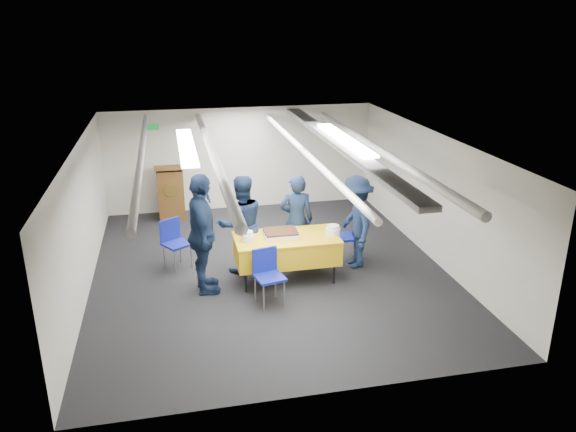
{
  "coord_description": "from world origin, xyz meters",
  "views": [
    {
      "loc": [
        -1.57,
        -8.82,
        4.24
      ],
      "look_at": [
        0.29,
        -0.2,
        1.05
      ],
      "focal_mm": 35.0,
      "sensor_mm": 36.0,
      "label": 1
    }
  ],
  "objects_px": {
    "sheet_cake": "(281,233)",
    "sailor_a": "(296,220)",
    "chair_near": "(267,270)",
    "sailor_d": "(356,222)",
    "chair_right": "(353,232)",
    "sailor_c": "(202,235)",
    "podium": "(171,191)",
    "serving_table": "(286,248)",
    "sailor_b": "(241,224)",
    "chair_left": "(174,238)"
  },
  "relations": [
    {
      "from": "serving_table",
      "to": "chair_near",
      "type": "height_order",
      "value": "chair_near"
    },
    {
      "from": "chair_right",
      "to": "sailor_d",
      "type": "relative_size",
      "value": 0.53
    },
    {
      "from": "chair_near",
      "to": "chair_left",
      "type": "relative_size",
      "value": 1.0
    },
    {
      "from": "serving_table",
      "to": "chair_right",
      "type": "relative_size",
      "value": 1.97
    },
    {
      "from": "chair_near",
      "to": "sailor_a",
      "type": "xyz_separation_m",
      "value": [
        0.76,
        1.32,
        0.29
      ]
    },
    {
      "from": "sailor_a",
      "to": "sailor_c",
      "type": "bearing_deg",
      "value": 34.04
    },
    {
      "from": "sailor_a",
      "to": "sailor_c",
      "type": "height_order",
      "value": "sailor_c"
    },
    {
      "from": "sheet_cake",
      "to": "sailor_d",
      "type": "height_order",
      "value": "sailor_d"
    },
    {
      "from": "podium",
      "to": "sheet_cake",
      "type": "bearing_deg",
      "value": -63.06
    },
    {
      "from": "serving_table",
      "to": "sailor_b",
      "type": "bearing_deg",
      "value": 144.01
    },
    {
      "from": "podium",
      "to": "sailor_b",
      "type": "relative_size",
      "value": 0.73
    },
    {
      "from": "sailor_c",
      "to": "chair_left",
      "type": "bearing_deg",
      "value": 21.42
    },
    {
      "from": "sheet_cake",
      "to": "sailor_b",
      "type": "relative_size",
      "value": 0.33
    },
    {
      "from": "sailor_d",
      "to": "sailor_a",
      "type": "bearing_deg",
      "value": -107.11
    },
    {
      "from": "serving_table",
      "to": "chair_right",
      "type": "bearing_deg",
      "value": 22.0
    },
    {
      "from": "sailor_d",
      "to": "sailor_c",
      "type": "bearing_deg",
      "value": -79.57
    },
    {
      "from": "sailor_a",
      "to": "sailor_b",
      "type": "xyz_separation_m",
      "value": [
        -0.99,
        -0.12,
        0.04
      ]
    },
    {
      "from": "podium",
      "to": "sailor_d",
      "type": "height_order",
      "value": "sailor_d"
    },
    {
      "from": "serving_table",
      "to": "sheet_cake",
      "type": "xyz_separation_m",
      "value": [
        -0.08,
        0.06,
        0.26
      ]
    },
    {
      "from": "chair_near",
      "to": "chair_left",
      "type": "xyz_separation_m",
      "value": [
        -1.37,
        1.62,
        0.0
      ]
    },
    {
      "from": "chair_near",
      "to": "sailor_d",
      "type": "height_order",
      "value": "sailor_d"
    },
    {
      "from": "chair_right",
      "to": "chair_left",
      "type": "bearing_deg",
      "value": 173.21
    },
    {
      "from": "sailor_b",
      "to": "sailor_c",
      "type": "xyz_separation_m",
      "value": [
        -0.7,
        -0.64,
        0.12
      ]
    },
    {
      "from": "sailor_b",
      "to": "sailor_c",
      "type": "distance_m",
      "value": 0.95
    },
    {
      "from": "sailor_b",
      "to": "sailor_a",
      "type": "bearing_deg",
      "value": 177.5
    },
    {
      "from": "podium",
      "to": "sailor_a",
      "type": "xyz_separation_m",
      "value": [
        2.13,
        -2.85,
        0.21
      ]
    },
    {
      "from": "sailor_b",
      "to": "sailor_c",
      "type": "height_order",
      "value": "sailor_c"
    },
    {
      "from": "podium",
      "to": "chair_right",
      "type": "relative_size",
      "value": 1.44
    },
    {
      "from": "sailor_b",
      "to": "chair_left",
      "type": "bearing_deg",
      "value": -29.8
    },
    {
      "from": "podium",
      "to": "chair_near",
      "type": "relative_size",
      "value": 1.44
    },
    {
      "from": "chair_right",
      "to": "sailor_d",
      "type": "height_order",
      "value": "sailor_d"
    },
    {
      "from": "sailor_a",
      "to": "chair_near",
      "type": "bearing_deg",
      "value": 69.83
    },
    {
      "from": "sailor_a",
      "to": "sailor_c",
      "type": "relative_size",
      "value": 0.84
    },
    {
      "from": "chair_right",
      "to": "chair_left",
      "type": "distance_m",
      "value": 3.18
    },
    {
      "from": "serving_table",
      "to": "podium",
      "type": "relative_size",
      "value": 1.37
    },
    {
      "from": "chair_right",
      "to": "sailor_c",
      "type": "relative_size",
      "value": 0.44
    },
    {
      "from": "serving_table",
      "to": "sailor_a",
      "type": "relative_size",
      "value": 1.04
    },
    {
      "from": "sheet_cake",
      "to": "sailor_a",
      "type": "bearing_deg",
      "value": 54.68
    },
    {
      "from": "chair_right",
      "to": "sailor_c",
      "type": "height_order",
      "value": "sailor_c"
    },
    {
      "from": "sheet_cake",
      "to": "chair_right",
      "type": "distance_m",
      "value": 1.53
    },
    {
      "from": "chair_near",
      "to": "sailor_a",
      "type": "bearing_deg",
      "value": 60.01
    },
    {
      "from": "sailor_b",
      "to": "chair_right",
      "type": "bearing_deg",
      "value": 171.87
    },
    {
      "from": "serving_table",
      "to": "sailor_a",
      "type": "distance_m",
      "value": 0.74
    },
    {
      "from": "podium",
      "to": "chair_near",
      "type": "height_order",
      "value": "podium"
    },
    {
      "from": "chair_right",
      "to": "chair_left",
      "type": "relative_size",
      "value": 1.0
    },
    {
      "from": "sheet_cake",
      "to": "chair_right",
      "type": "bearing_deg",
      "value": 18.83
    },
    {
      "from": "chair_left",
      "to": "sailor_d",
      "type": "xyz_separation_m",
      "value": [
        3.12,
        -0.63,
        0.29
      ]
    },
    {
      "from": "chair_right",
      "to": "sailor_a",
      "type": "relative_size",
      "value": 0.53
    },
    {
      "from": "serving_table",
      "to": "podium",
      "type": "distance_m",
      "value": 3.92
    },
    {
      "from": "sheet_cake",
      "to": "podium",
      "type": "relative_size",
      "value": 0.45
    }
  ]
}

